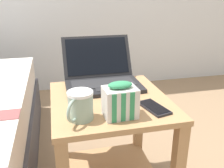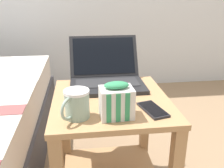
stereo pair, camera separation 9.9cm
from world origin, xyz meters
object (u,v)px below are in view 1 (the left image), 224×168
at_px(laptop, 103,76).
at_px(snack_bag, 119,101).
at_px(mug_front_left, 80,104).
at_px(cell_phone, 154,108).

relative_size(laptop, snack_bag, 2.60).
xyz_separation_m(laptop, snack_bag, (-0.01, -0.34, 0.02)).
distance_m(mug_front_left, cell_phone, 0.29).
xyz_separation_m(snack_bag, cell_phone, (0.15, 0.03, -0.06)).
height_order(laptop, mug_front_left, laptop).
bearing_deg(cell_phone, mug_front_left, -176.50).
distance_m(snack_bag, cell_phone, 0.16).
xyz_separation_m(laptop, cell_phone, (0.14, -0.31, -0.04)).
height_order(laptop, cell_phone, laptop).
relative_size(mug_front_left, snack_bag, 0.92).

